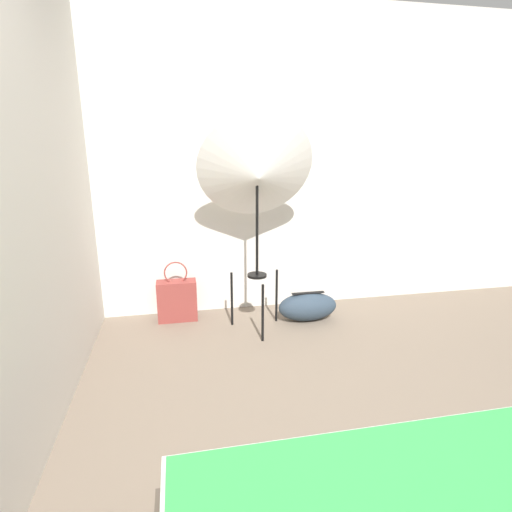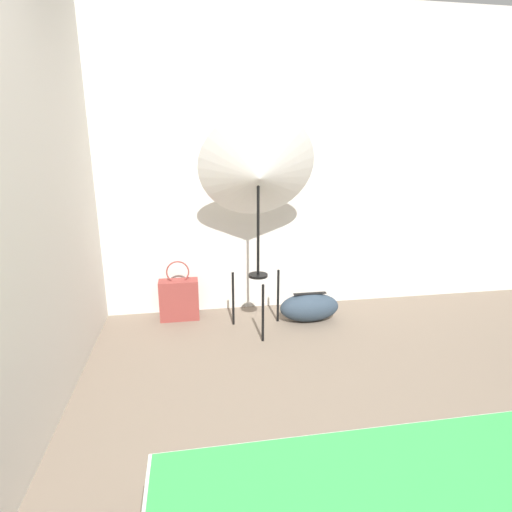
{
  "view_description": "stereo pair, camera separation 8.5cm",
  "coord_description": "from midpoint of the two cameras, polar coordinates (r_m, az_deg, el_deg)",
  "views": [
    {
      "loc": [
        -0.66,
        -0.95,
        1.46
      ],
      "look_at": [
        -0.12,
        1.74,
        0.69
      ],
      "focal_mm": 28.0,
      "sensor_mm": 36.0,
      "label": 1
    },
    {
      "loc": [
        -0.57,
        -0.97,
        1.46
      ],
      "look_at": [
        -0.12,
        1.74,
        0.69
      ],
      "focal_mm": 28.0,
      "sensor_mm": 36.0,
      "label": 2
    }
  ],
  "objects": [
    {
      "name": "wall_side_left",
      "position": [
        2.1,
        -30.51,
        9.11
      ],
      "size": [
        0.05,
        8.0,
        2.6
      ],
      "color": "silver",
      "rests_on": "ground_plane"
    },
    {
      "name": "photo_umbrella",
      "position": [
        3.02,
        1.14,
        11.64
      ],
      "size": [
        0.89,
        0.57,
        1.69
      ],
      "color": "black",
      "rests_on": "ground_plane"
    },
    {
      "name": "wall_back",
      "position": [
        3.51,
        0.72,
        12.98
      ],
      "size": [
        8.0,
        0.05,
        2.6
      ],
      "color": "silver",
      "rests_on": "ground_plane"
    },
    {
      "name": "tote_bag",
      "position": [
        3.5,
        -10.23,
        -6.07
      ],
      "size": [
        0.33,
        0.15,
        0.52
      ],
      "color": "brown",
      "rests_on": "ground_plane"
    },
    {
      "name": "duffel_bag",
      "position": [
        3.47,
        8.33,
        -7.25
      ],
      "size": [
        0.51,
        0.24,
        0.25
      ],
      "color": "#2D3D4C",
      "rests_on": "ground_plane"
    }
  ]
}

